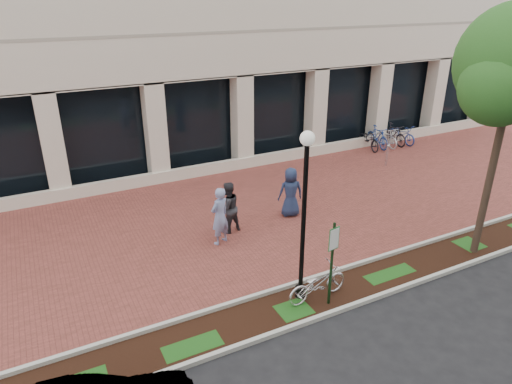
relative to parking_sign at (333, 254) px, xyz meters
name	(u,v)px	position (x,y,z in m)	size (l,w,h in m)	color
ground	(251,215)	(0.50, 5.60, -1.53)	(120.00, 120.00, 0.00)	black
brick_plaza	(251,215)	(0.50, 5.60, -1.52)	(40.00, 9.00, 0.01)	brown
planting_strip	(336,291)	(0.50, 0.35, -1.52)	(40.00, 1.50, 0.01)	black
curb_plaza_side	(321,276)	(0.50, 1.10, -1.47)	(40.00, 0.12, 0.12)	#B7B8AD
curb_street_side	(354,305)	(0.50, -0.40, -1.47)	(40.00, 0.12, 0.12)	#B7B8AD
parking_sign	(333,254)	(0.00, 0.00, 0.00)	(0.34, 0.07, 2.40)	black
lamppost	(304,210)	(-0.49, 0.63, 1.06)	(0.36, 0.36, 4.60)	black
locked_bicycle	(317,283)	(-0.15, 0.35, -1.05)	(0.63, 1.81, 0.95)	silver
pedestrian_left	(220,216)	(-1.28, 4.23, -0.56)	(0.71, 0.46, 1.94)	#7F8EBE
pedestrian_mid	(228,208)	(-0.74, 4.83, -0.63)	(0.87, 0.68, 1.80)	#2B2B30
pedestrian_right	(291,192)	(1.77, 4.94, -0.61)	(0.89, 0.58, 1.83)	#1E2A4C
bollard	(387,155)	(8.46, 7.34, -1.00)	(0.12, 0.12, 1.04)	#BCBCC1
bike_rack_cluster	(385,136)	(10.47, 9.69, -1.00)	(3.07, 2.02, 1.13)	black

